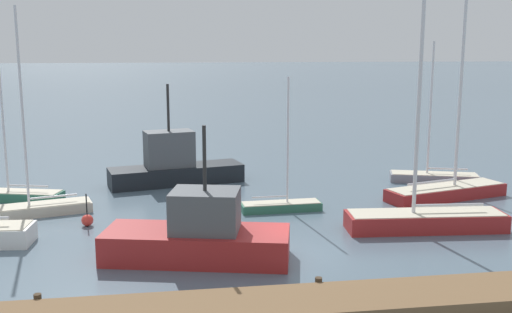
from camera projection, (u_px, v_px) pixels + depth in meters
The scene contains 12 objects.
ground_plane at pixel (293, 256), 23.77m from camera, with size 600.00×600.00×0.00m, color slate.
dock_pier at pixel (328, 305), 18.61m from camera, with size 22.61×2.56×0.69m.
sailboat_0 at pixel (38, 206), 29.63m from camera, with size 5.35×2.78×10.23m.
sailboat_1 at pixel (281, 204), 30.35m from camera, with size 4.16×1.28×6.85m.
sailboat_2 at pixel (434, 175), 36.82m from camera, with size 5.57×3.06×8.64m.
sailboat_5 at pixel (425, 216), 27.09m from camera, with size 7.37×2.37×13.23m.
sailboat_6 at pixel (446, 189), 32.74m from camera, with size 7.40×3.62×11.56m.
sailboat_7 at pixel (15, 193), 32.33m from camera, with size 5.28×2.68×9.24m.
fishing_boat_0 at pixel (199, 236), 23.23m from camera, with size 7.68×4.19×5.37m.
fishing_boat_1 at pixel (174, 166), 36.20m from camera, with size 8.42×4.04×6.12m.
channel_buoy_0 at pixel (215, 222), 27.05m from camera, with size 0.78×0.78×1.69m.
channel_buoy_1 at pixel (87, 220), 27.75m from camera, with size 0.55×0.55×1.56m.
Camera 1 is at (-4.85, -22.16, 8.31)m, focal length 41.45 mm.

